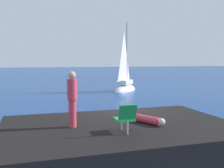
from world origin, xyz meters
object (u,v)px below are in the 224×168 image
person_standing (72,98)px  beach_chair (126,117)px  sailboat_near (125,87)px  person_sunbather (143,119)px

person_standing → beach_chair: 1.68m
sailboat_near → person_sunbather: bearing=-153.5°
person_sunbather → person_standing: (-2.18, -0.03, 0.75)m
sailboat_near → person_standing: (-5.93, -14.48, 1.38)m
person_sunbather → beach_chair: bearing=107.8°
sailboat_near → person_standing: size_ratio=4.08×
person_sunbather → beach_chair: size_ratio=1.97×
person_standing → beach_chair: (1.32, -0.95, -0.42)m
sailboat_near → person_sunbather: size_ratio=4.19×
sailboat_near → beach_chair: bearing=-155.6°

